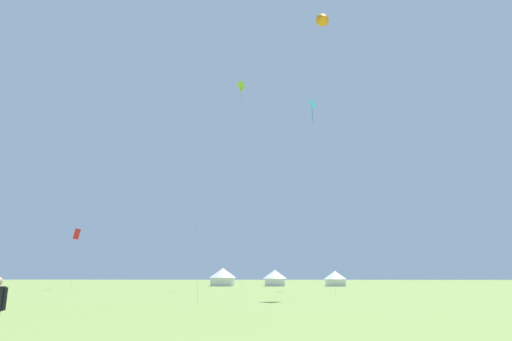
{
  "coord_description": "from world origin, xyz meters",
  "views": [
    {
      "loc": [
        2.63,
        -5.65,
        1.76
      ],
      "look_at": [
        0.0,
        32.0,
        10.9
      ],
      "focal_mm": 30.56,
      "sensor_mm": 36.0,
      "label": 1
    }
  ],
  "objects_px": {
    "kite_cyan_diamond": "(312,108)",
    "kite_lime_diamond": "(241,92)",
    "kite_orange_delta": "(323,18)",
    "festival_tent_center": "(275,277)",
    "kite_red_box": "(77,234)",
    "festival_tent_right": "(223,276)",
    "festival_tent_left": "(335,278)"
  },
  "relations": [
    {
      "from": "kite_red_box",
      "to": "kite_orange_delta",
      "type": "distance_m",
      "value": 42.96
    },
    {
      "from": "kite_cyan_diamond",
      "to": "kite_lime_diamond",
      "type": "bearing_deg",
      "value": 179.1
    },
    {
      "from": "kite_cyan_diamond",
      "to": "kite_lime_diamond",
      "type": "distance_m",
      "value": 11.46
    },
    {
      "from": "kite_cyan_diamond",
      "to": "festival_tent_center",
      "type": "bearing_deg",
      "value": 112.55
    },
    {
      "from": "festival_tent_center",
      "to": "kite_red_box",
      "type": "bearing_deg",
      "value": -142.54
    },
    {
      "from": "kite_cyan_diamond",
      "to": "kite_red_box",
      "type": "distance_m",
      "value": 38.81
    },
    {
      "from": "festival_tent_left",
      "to": "kite_orange_delta",
      "type": "bearing_deg",
      "value": -96.27
    },
    {
      "from": "kite_cyan_diamond",
      "to": "kite_red_box",
      "type": "height_order",
      "value": "kite_cyan_diamond"
    },
    {
      "from": "kite_orange_delta",
      "to": "festival_tent_center",
      "type": "bearing_deg",
      "value": 101.54
    },
    {
      "from": "kite_orange_delta",
      "to": "festival_tent_center",
      "type": "relative_size",
      "value": 7.45
    },
    {
      "from": "kite_orange_delta",
      "to": "festival_tent_right",
      "type": "height_order",
      "value": "kite_orange_delta"
    },
    {
      "from": "kite_cyan_diamond",
      "to": "kite_orange_delta",
      "type": "bearing_deg",
      "value": -88.77
    },
    {
      "from": "festival_tent_center",
      "to": "kite_cyan_diamond",
      "type": "bearing_deg",
      "value": -67.45
    },
    {
      "from": "festival_tent_center",
      "to": "festival_tent_right",
      "type": "bearing_deg",
      "value": 180.0
    },
    {
      "from": "kite_orange_delta",
      "to": "festival_tent_left",
      "type": "xyz_separation_m",
      "value": [
        3.67,
        33.43,
        -29.45
      ]
    },
    {
      "from": "festival_tent_right",
      "to": "kite_red_box",
      "type": "bearing_deg",
      "value": -130.44
    },
    {
      "from": "kite_red_box",
      "to": "kite_orange_delta",
      "type": "bearing_deg",
      "value": -21.19
    },
    {
      "from": "kite_orange_delta",
      "to": "kite_lime_diamond",
      "type": "bearing_deg",
      "value": 122.34
    },
    {
      "from": "kite_orange_delta",
      "to": "kite_red_box",
      "type": "bearing_deg",
      "value": 158.81
    },
    {
      "from": "kite_cyan_diamond",
      "to": "festival_tent_center",
      "type": "height_order",
      "value": "kite_cyan_diamond"
    },
    {
      "from": "kite_lime_diamond",
      "to": "festival_tent_right",
      "type": "bearing_deg",
      "value": 106.76
    },
    {
      "from": "kite_red_box",
      "to": "festival_tent_center",
      "type": "height_order",
      "value": "kite_red_box"
    },
    {
      "from": "kite_orange_delta",
      "to": "festival_tent_left",
      "type": "relative_size",
      "value": 7.97
    },
    {
      "from": "kite_red_box",
      "to": "festival_tent_center",
      "type": "distance_m",
      "value": 34.1
    },
    {
      "from": "kite_cyan_diamond",
      "to": "kite_orange_delta",
      "type": "xyz_separation_m",
      "value": [
        0.38,
        -17.93,
        3.91
      ]
    },
    {
      "from": "kite_red_box",
      "to": "festival_tent_right",
      "type": "distance_m",
      "value": 27.44
    },
    {
      "from": "festival_tent_center",
      "to": "festival_tent_left",
      "type": "distance_m",
      "value": 10.49
    },
    {
      "from": "kite_cyan_diamond",
      "to": "festival_tent_right",
      "type": "height_order",
      "value": "kite_cyan_diamond"
    },
    {
      "from": "kite_cyan_diamond",
      "to": "festival_tent_right",
      "type": "relative_size",
      "value": 6.01
    },
    {
      "from": "kite_cyan_diamond",
      "to": "kite_orange_delta",
      "type": "relative_size",
      "value": 0.9
    },
    {
      "from": "kite_cyan_diamond",
      "to": "kite_red_box",
      "type": "xyz_separation_m",
      "value": [
        -33.11,
        -4.94,
        -19.63
      ]
    },
    {
      "from": "kite_red_box",
      "to": "kite_lime_diamond",
      "type": "xyz_separation_m",
      "value": [
        22.04,
        5.11,
        22.58
      ]
    }
  ]
}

